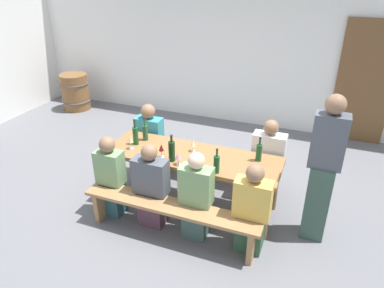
% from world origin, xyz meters
% --- Properties ---
extents(ground_plane, '(24.00, 24.00, 0.00)m').
position_xyz_m(ground_plane, '(0.00, 0.00, 0.00)').
color(ground_plane, slate).
extents(back_wall, '(14.00, 0.20, 3.20)m').
position_xyz_m(back_wall, '(0.00, 3.02, 1.60)').
color(back_wall, white).
rests_on(back_wall, ground).
extents(wooden_door, '(0.90, 0.06, 2.10)m').
position_xyz_m(wooden_door, '(1.99, 2.88, 1.05)').
color(wooden_door, brown).
rests_on(wooden_door, ground).
extents(tasting_table, '(2.19, 0.72, 0.75)m').
position_xyz_m(tasting_table, '(0.00, 0.00, 0.67)').
color(tasting_table, olive).
rests_on(tasting_table, ground).
extents(bench_near, '(2.09, 0.30, 0.45)m').
position_xyz_m(bench_near, '(0.00, -0.66, 0.36)').
color(bench_near, '#9E7247').
rests_on(bench_near, ground).
extents(bench_far, '(2.09, 0.30, 0.45)m').
position_xyz_m(bench_far, '(0.00, 0.66, 0.36)').
color(bench_far, '#9E7247').
rests_on(bench_far, ground).
extents(wine_bottle_0, '(0.07, 0.07, 0.32)m').
position_xyz_m(wine_bottle_0, '(-0.73, 0.17, 0.86)').
color(wine_bottle_0, '#234C2D').
rests_on(wine_bottle_0, tasting_table).
extents(wine_bottle_1, '(0.08, 0.08, 0.34)m').
position_xyz_m(wine_bottle_1, '(-0.17, -0.22, 0.88)').
color(wine_bottle_1, '#143319').
rests_on(wine_bottle_1, tasting_table).
extents(wine_bottle_2, '(0.07, 0.07, 0.30)m').
position_xyz_m(wine_bottle_2, '(0.41, -0.28, 0.86)').
color(wine_bottle_2, '#194723').
rests_on(wine_bottle_2, tasting_table).
extents(wine_bottle_3, '(0.07, 0.07, 0.31)m').
position_xyz_m(wine_bottle_3, '(0.79, 0.16, 0.86)').
color(wine_bottle_3, '#194723').
rests_on(wine_bottle_3, tasting_table).
extents(wine_bottle_4, '(0.07, 0.07, 0.34)m').
position_xyz_m(wine_bottle_4, '(-0.79, 0.01, 0.88)').
color(wine_bottle_4, '#194723').
rests_on(wine_bottle_4, tasting_table).
extents(wine_glass_0, '(0.07, 0.07, 0.16)m').
position_xyz_m(wine_glass_0, '(-0.03, 0.10, 0.86)').
color(wine_glass_0, silver).
rests_on(wine_glass_0, tasting_table).
extents(wine_glass_1, '(0.06, 0.06, 0.18)m').
position_xyz_m(wine_glass_1, '(-0.78, -0.13, 0.88)').
color(wine_glass_1, silver).
rests_on(wine_glass_1, tasting_table).
extents(wine_glass_2, '(0.08, 0.08, 0.15)m').
position_xyz_m(wine_glass_2, '(-0.06, -0.28, 0.85)').
color(wine_glass_2, silver).
rests_on(wine_glass_2, tasting_table).
extents(wine_glass_3, '(0.06, 0.06, 0.18)m').
position_xyz_m(wine_glass_3, '(-0.32, -0.19, 0.87)').
color(wine_glass_3, silver).
rests_on(wine_glass_3, tasting_table).
extents(seated_guest_near_0, '(0.33, 0.24, 1.07)m').
position_xyz_m(seated_guest_near_0, '(-0.86, -0.51, 0.51)').
color(seated_guest_near_0, '#29545A').
rests_on(seated_guest_near_0, ground).
extents(seated_guest_near_1, '(0.41, 0.24, 1.07)m').
position_xyz_m(seated_guest_near_1, '(-0.31, -0.51, 0.50)').
color(seated_guest_near_1, '#543642').
rests_on(seated_guest_near_1, ground).
extents(seated_guest_near_2, '(0.37, 0.24, 1.08)m').
position_xyz_m(seated_guest_near_2, '(0.25, -0.51, 0.51)').
color(seated_guest_near_2, '#3B574E').
rests_on(seated_guest_near_2, ground).
extents(seated_guest_near_3, '(0.39, 0.24, 1.07)m').
position_xyz_m(seated_guest_near_3, '(0.88, -0.51, 0.50)').
color(seated_guest_near_3, '#2E5338').
rests_on(seated_guest_near_3, ground).
extents(seated_guest_far_0, '(0.39, 0.24, 1.11)m').
position_xyz_m(seated_guest_far_0, '(-0.87, 0.51, 0.53)').
color(seated_guest_far_0, '#502B6D').
rests_on(seated_guest_far_0, ground).
extents(seated_guest_far_1, '(0.41, 0.24, 1.14)m').
position_xyz_m(seated_guest_far_1, '(0.85, 0.51, 0.54)').
color(seated_guest_far_1, '#294B46').
rests_on(seated_guest_far_1, ground).
extents(standing_host, '(0.34, 0.24, 1.73)m').
position_xyz_m(standing_host, '(1.52, -0.02, 0.85)').
color(standing_host, '#385248').
rests_on(standing_host, ground).
extents(wine_barrel, '(0.61, 0.61, 0.77)m').
position_xyz_m(wine_barrel, '(-3.64, 2.34, 0.38)').
color(wine_barrel, brown).
rests_on(wine_barrel, ground).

